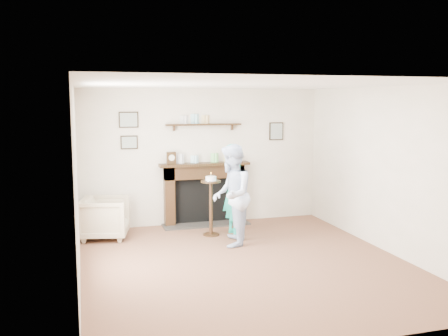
{
  "coord_description": "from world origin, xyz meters",
  "views": [
    {
      "loc": [
        -2.19,
        -6.45,
        2.28
      ],
      "look_at": [
        -0.06,
        0.9,
        1.25
      ],
      "focal_mm": 40.0,
      "sensor_mm": 36.0,
      "label": 1
    }
  ],
  "objects_px": {
    "woman": "(235,234)",
    "pedestal_table": "(211,197)",
    "man": "(231,245)",
    "armchair": "(106,238)"
  },
  "relations": [
    {
      "from": "woman",
      "to": "pedestal_table",
      "type": "relative_size",
      "value": 1.44
    },
    {
      "from": "armchair",
      "to": "pedestal_table",
      "type": "height_order",
      "value": "pedestal_table"
    },
    {
      "from": "woman",
      "to": "man",
      "type": "bearing_deg",
      "value": 154.35
    },
    {
      "from": "man",
      "to": "pedestal_table",
      "type": "height_order",
      "value": "pedestal_table"
    },
    {
      "from": "woman",
      "to": "pedestal_table",
      "type": "xyz_separation_m",
      "value": [
        -0.4,
        0.07,
        0.67
      ]
    },
    {
      "from": "man",
      "to": "woman",
      "type": "distance_m",
      "value": 0.62
    },
    {
      "from": "man",
      "to": "pedestal_table",
      "type": "relative_size",
      "value": 1.48
    },
    {
      "from": "armchair",
      "to": "man",
      "type": "xyz_separation_m",
      "value": [
        1.91,
        -0.96,
        0.0
      ]
    },
    {
      "from": "man",
      "to": "woman",
      "type": "relative_size",
      "value": 1.03
    },
    {
      "from": "armchair",
      "to": "woman",
      "type": "bearing_deg",
      "value": -88.09
    }
  ]
}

